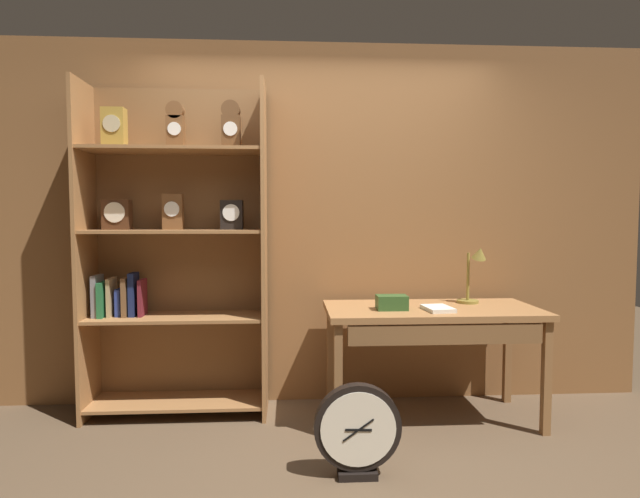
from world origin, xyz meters
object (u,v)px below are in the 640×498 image
object	(u,v)px
workbench	(433,320)
open_repair_manual	(438,309)
desk_lamp	(474,272)
toolbox_small	(392,302)
bookshelf	(174,249)
round_clock_large	(358,430)

from	to	relation	value
workbench	open_repair_manual	size ratio (longest dim) A/B	6.35
desk_lamp	toolbox_small	bearing A→B (deg)	-161.98
workbench	toolbox_small	bearing A→B (deg)	-170.79
bookshelf	workbench	size ratio (longest dim) A/B	1.61
bookshelf	desk_lamp	bearing A→B (deg)	-2.89
bookshelf	toolbox_small	size ratio (longest dim) A/B	11.49
desk_lamp	bookshelf	bearing A→B (deg)	177.11
workbench	desk_lamp	size ratio (longest dim) A/B	3.46
desk_lamp	open_repair_manual	distance (m)	0.46
desk_lamp	open_repair_manual	bearing A→B (deg)	-142.71
workbench	open_repair_manual	world-z (taller)	open_repair_manual
workbench	open_repair_manual	distance (m)	0.13
desk_lamp	toolbox_small	distance (m)	0.67
bookshelf	desk_lamp	size ratio (longest dim) A/B	5.57
bookshelf	workbench	world-z (taller)	bookshelf
bookshelf	open_repair_manual	size ratio (longest dim) A/B	10.21
workbench	toolbox_small	distance (m)	0.31
workbench	round_clock_large	xyz separation A→B (m)	(-0.59, -0.71, -0.42)
toolbox_small	round_clock_large	distance (m)	0.92
bookshelf	open_repair_manual	xyz separation A→B (m)	(1.73, -0.35, -0.36)
bookshelf	open_repair_manual	bearing A→B (deg)	-11.43
workbench	round_clock_large	distance (m)	1.02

